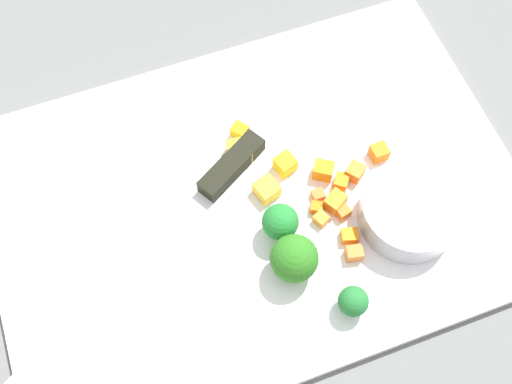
# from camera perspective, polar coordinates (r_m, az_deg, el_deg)

# --- Properties ---
(ground_plane) EXTENTS (4.00, 4.00, 0.00)m
(ground_plane) POSITION_cam_1_polar(r_m,az_deg,el_deg) (0.63, 0.00, -0.87)
(ground_plane) COLOR slate
(cutting_board) EXTENTS (0.50, 0.35, 0.01)m
(cutting_board) POSITION_cam_1_polar(r_m,az_deg,el_deg) (0.62, 0.00, -0.64)
(cutting_board) COLOR white
(cutting_board) RESTS_ON ground_plane
(prep_bowl) EXTENTS (0.09, 0.09, 0.03)m
(prep_bowl) POSITION_cam_1_polar(r_m,az_deg,el_deg) (0.61, 13.28, -1.64)
(prep_bowl) COLOR #B8B7C0
(prep_bowl) RESTS_ON cutting_board
(chef_knife) EXTENTS (0.31, 0.19, 0.02)m
(chef_knife) POSITION_cam_1_polar(r_m,az_deg,el_deg) (0.60, -6.85, -2.70)
(chef_knife) COLOR silver
(chef_knife) RESTS_ON cutting_board
(carrot_dice_0) EXTENTS (0.02, 0.02, 0.02)m
(carrot_dice_0) POSITION_cam_1_polar(r_m,az_deg,el_deg) (0.62, 5.89, 1.92)
(carrot_dice_0) COLOR orange
(carrot_dice_0) RESTS_ON cutting_board
(carrot_dice_1) EXTENTS (0.02, 0.02, 0.02)m
(carrot_dice_1) POSITION_cam_1_polar(r_m,az_deg,el_deg) (0.61, 6.93, -0.86)
(carrot_dice_1) COLOR orange
(carrot_dice_1) RESTS_ON cutting_board
(carrot_dice_2) EXTENTS (0.01, 0.01, 0.01)m
(carrot_dice_2) POSITION_cam_1_polar(r_m,az_deg,el_deg) (0.61, 5.32, -1.38)
(carrot_dice_2) COLOR orange
(carrot_dice_2) RESTS_ON cutting_board
(carrot_dice_3) EXTENTS (0.02, 0.02, 0.01)m
(carrot_dice_3) POSITION_cam_1_polar(r_m,az_deg,el_deg) (0.60, 8.18, -3.82)
(carrot_dice_3) COLOR orange
(carrot_dice_3) RESTS_ON cutting_board
(carrot_dice_4) EXTENTS (0.02, 0.02, 0.01)m
(carrot_dice_4) POSITION_cam_1_polar(r_m,az_deg,el_deg) (0.60, 8.58, -5.31)
(carrot_dice_4) COLOR orange
(carrot_dice_4) RESTS_ON cutting_board
(carrot_dice_5) EXTENTS (0.02, 0.02, 0.01)m
(carrot_dice_5) POSITION_cam_1_polar(r_m,az_deg,el_deg) (0.62, 7.46, 0.90)
(carrot_dice_5) COLOR orange
(carrot_dice_5) RESTS_ON cutting_board
(carrot_dice_6) EXTENTS (0.02, 0.02, 0.01)m
(carrot_dice_6) POSITION_cam_1_polar(r_m,az_deg,el_deg) (0.64, 10.82, 3.19)
(carrot_dice_6) COLOR orange
(carrot_dice_6) RESTS_ON cutting_board
(carrot_dice_7) EXTENTS (0.02, 0.02, 0.01)m
(carrot_dice_7) POSITION_cam_1_polar(r_m,az_deg,el_deg) (0.63, 8.64, 1.74)
(carrot_dice_7) COLOR orange
(carrot_dice_7) RESTS_ON cutting_board
(carrot_dice_8) EXTENTS (0.02, 0.02, 0.01)m
(carrot_dice_8) POSITION_cam_1_polar(r_m,az_deg,el_deg) (0.61, 5.70, -2.35)
(carrot_dice_8) COLOR orange
(carrot_dice_8) RESTS_ON cutting_board
(carrot_dice_9) EXTENTS (0.01, 0.01, 0.01)m
(carrot_dice_9) POSITION_cam_1_polar(r_m,az_deg,el_deg) (0.62, 5.44, -0.28)
(carrot_dice_9) COLOR orange
(carrot_dice_9) RESTS_ON cutting_board
(carrot_dice_10) EXTENTS (0.01, 0.01, 0.01)m
(carrot_dice_10) POSITION_cam_1_polar(r_m,az_deg,el_deg) (0.61, 7.59, -1.73)
(carrot_dice_10) COLOR orange
(carrot_dice_10) RESTS_ON cutting_board
(pepper_dice_0) EXTENTS (0.02, 0.02, 0.02)m
(pepper_dice_0) POSITION_cam_1_polar(r_m,az_deg,el_deg) (0.62, 2.56, 2.47)
(pepper_dice_0) COLOR yellow
(pepper_dice_0) RESTS_ON cutting_board
(pepper_dice_1) EXTENTS (0.03, 0.03, 0.02)m
(pepper_dice_1) POSITION_cam_1_polar(r_m,az_deg,el_deg) (0.61, 0.80, 0.55)
(pepper_dice_1) COLOR yellow
(pepper_dice_1) RESTS_ON cutting_board
(pepper_dice_2) EXTENTS (0.02, 0.02, 0.02)m
(pepper_dice_2) POSITION_cam_1_polar(r_m,az_deg,el_deg) (0.63, -1.68, 3.49)
(pepper_dice_2) COLOR yellow
(pepper_dice_2) RESTS_ON cutting_board
(pepper_dice_3) EXTENTS (0.02, 0.02, 0.01)m
(pepper_dice_3) POSITION_cam_1_polar(r_m,az_deg,el_deg) (0.65, -1.45, 5.39)
(pepper_dice_3) COLOR yellow
(pepper_dice_3) RESTS_ON cutting_board
(broccoli_floret_0) EXTENTS (0.03, 0.03, 0.03)m
(broccoli_floret_0) POSITION_cam_1_polar(r_m,az_deg,el_deg) (0.57, 8.49, -9.44)
(broccoli_floret_0) COLOR #96C36C
(broccoli_floret_0) RESTS_ON cutting_board
(broccoli_floret_1) EXTENTS (0.04, 0.04, 0.05)m
(broccoli_floret_1) POSITION_cam_1_polar(r_m,az_deg,el_deg) (0.57, 3.36, -5.84)
(broccoli_floret_1) COLOR #8EAB63
(broccoli_floret_1) RESTS_ON cutting_board
(broccoli_floret_2) EXTENTS (0.03, 0.03, 0.04)m
(broccoli_floret_2) POSITION_cam_1_polar(r_m,az_deg,el_deg) (0.58, 2.13, -2.65)
(broccoli_floret_2) COLOR #81B866
(broccoli_floret_2) RESTS_ON cutting_board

